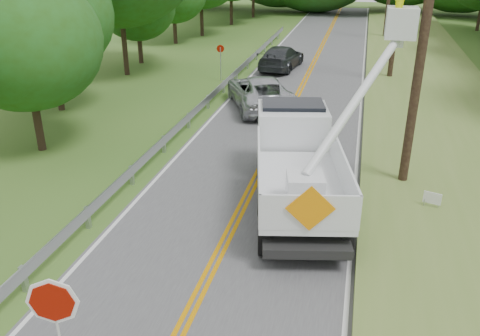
# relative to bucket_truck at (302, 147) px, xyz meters

# --- Properties ---
(road) EXTENTS (7.20, 96.00, 0.03)m
(road) POSITION_rel_bucket_truck_xyz_m (-1.63, 6.09, -1.60)
(road) COLOR #4A4A4C
(road) RESTS_ON ground
(guardrail) EXTENTS (0.18, 48.00, 0.77)m
(guardrail) POSITION_rel_bucket_truck_xyz_m (-5.65, 7.00, -1.06)
(guardrail) COLOR #A3A6AB
(guardrail) RESTS_ON ground
(utility_poles) EXTENTS (1.60, 43.30, 10.00)m
(utility_poles) POSITION_rel_bucket_truck_xyz_m (3.37, 9.11, 3.66)
(utility_poles) COLOR black
(utility_poles) RESTS_ON ground
(tall_grass_verge) EXTENTS (7.00, 96.00, 0.30)m
(tall_grass_verge) POSITION_rel_bucket_truck_xyz_m (5.47, 6.09, -1.46)
(tall_grass_verge) COLOR #5A7730
(tall_grass_verge) RESTS_ON ground
(bucket_truck) EXTENTS (5.06, 7.67, 7.10)m
(bucket_truck) POSITION_rel_bucket_truck_xyz_m (0.00, 0.00, 0.00)
(bucket_truck) COLOR black
(bucket_truck) RESTS_ON road
(suv_silver) EXTENTS (4.81, 6.38, 1.61)m
(suv_silver) POSITION_rel_bucket_truck_xyz_m (-3.22, 8.90, -0.78)
(suv_silver) COLOR #B6B8BE
(suv_silver) RESTS_ON road
(suv_darkgrey) EXTENTS (2.69, 5.36, 1.49)m
(suv_darkgrey) POSITION_rel_bucket_truck_xyz_m (-3.56, 17.64, -0.84)
(suv_darkgrey) COLOR #313438
(suv_darkgrey) RESTS_ON road
(stop_sign_permanent) EXTENTS (0.47, 0.09, 2.20)m
(stop_sign_permanent) POSITION_rel_bucket_truck_xyz_m (-6.60, 13.58, -0.18)
(stop_sign_permanent) COLOR #A3A6AB
(stop_sign_permanent) RESTS_ON ground
(yard_sign) EXTENTS (0.52, 0.19, 0.77)m
(yard_sign) POSITION_rel_bucket_truck_xyz_m (4.11, -0.72, -1.05)
(yard_sign) COLOR white
(yard_sign) RESTS_ON ground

